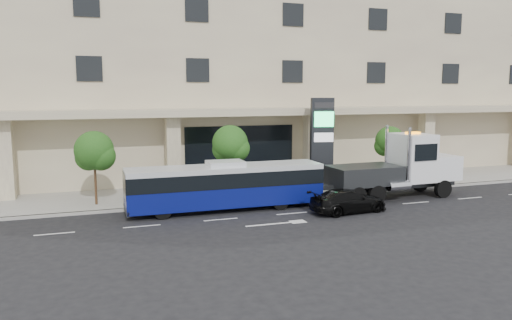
{
  "coord_description": "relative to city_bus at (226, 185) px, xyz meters",
  "views": [
    {
      "loc": [
        -10.46,
        -25.84,
        6.58
      ],
      "look_at": [
        -0.86,
        2.0,
        2.51
      ],
      "focal_mm": 35.0,
      "sensor_mm": 36.0,
      "label": 1
    }
  ],
  "objects": [
    {
      "name": "tree_right",
      "position": [
        12.71,
        3.13,
        1.63
      ],
      "size": [
        2.1,
        2.0,
        4.04
      ],
      "color": "#422B19",
      "rests_on": "sidewalk"
    },
    {
      "name": "tow_truck",
      "position": [
        11.15,
        -0.3,
        0.43
      ],
      "size": [
        9.82,
        2.71,
        4.47
      ],
      "rotation": [
        0.0,
        0.0,
        0.03
      ],
      "color": "#2D3033",
      "rests_on": "ground"
    },
    {
      "name": "black_sedan",
      "position": [
        6.21,
        -2.71,
        -0.77
      ],
      "size": [
        4.57,
        2.22,
        1.28
      ],
      "primitive_type": "imported",
      "rotation": [
        0.0,
        0.0,
        1.67
      ],
      "color": "black",
      "rests_on": "ground"
    },
    {
      "name": "curb",
      "position": [
        3.18,
        1.54,
        -1.33
      ],
      "size": [
        120.0,
        0.3,
        0.15
      ],
      "primitive_type": "cube",
      "color": "gray",
      "rests_on": "ground"
    },
    {
      "name": "tree_left",
      "position": [
        -6.79,
        3.13,
        1.7
      ],
      "size": [
        2.27,
        2.2,
        4.22
      ],
      "color": "#422B19",
      "rests_on": "sidewalk"
    },
    {
      "name": "ground",
      "position": [
        3.18,
        -0.46,
        -1.41
      ],
      "size": [
        120.0,
        120.0,
        0.0
      ],
      "primitive_type": "plane",
      "color": "black",
      "rests_on": "ground"
    },
    {
      "name": "convention_center",
      "position": [
        3.18,
        14.96,
        8.56
      ],
      "size": [
        60.0,
        17.6,
        20.0
      ],
      "color": "tan",
      "rests_on": "ground"
    },
    {
      "name": "signage_pylon",
      "position": [
        7.69,
        3.6,
        1.79
      ],
      "size": [
        1.57,
        0.85,
        6.01
      ],
      "rotation": [
        0.0,
        0.0,
        -0.21
      ],
      "color": "black",
      "rests_on": "sidewalk"
    },
    {
      "name": "city_bus",
      "position": [
        0.0,
        0.0,
        0.0
      ],
      "size": [
        10.95,
        2.4,
        2.77
      ],
      "rotation": [
        0.0,
        0.0,
        -0.01
      ],
      "color": "black",
      "rests_on": "ground"
    },
    {
      "name": "sidewalk",
      "position": [
        3.18,
        4.54,
        -1.33
      ],
      "size": [
        120.0,
        6.0,
        0.15
      ],
      "primitive_type": "cube",
      "color": "gray",
      "rests_on": "ground"
    },
    {
      "name": "tree_mid",
      "position": [
        1.21,
        3.13,
        1.85
      ],
      "size": [
        2.28,
        2.2,
        4.38
      ],
      "color": "#422B19",
      "rests_on": "sidewalk"
    }
  ]
}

